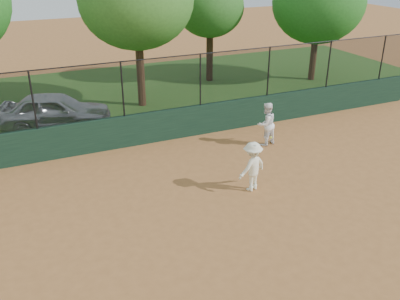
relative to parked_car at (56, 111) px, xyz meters
name	(u,v)px	position (x,y,z in m)	size (l,w,h in m)	color
ground	(206,228)	(2.59, -8.96, -0.74)	(80.00, 80.00, 0.00)	#A66835
back_wall	(139,129)	(2.59, -2.96, -0.14)	(26.00, 0.20, 1.20)	#163221
grass_strip	(104,99)	(2.59, 3.04, -0.73)	(36.00, 12.00, 0.01)	#244C17
parked_car	(56,111)	(0.00, 0.00, 0.00)	(1.74, 4.33, 1.48)	#A0A5A9
player_second	(266,124)	(6.88, -4.89, 0.08)	(0.79, 0.62, 1.63)	white
player_main	(252,166)	(4.71, -7.64, 0.04)	(1.14, 0.86, 1.85)	white
fence_assembly	(135,87)	(2.56, -2.96, 1.50)	(26.00, 0.06, 2.00)	black
tree_3	(210,8)	(8.69, 3.89, 3.14)	(3.60, 3.28, 5.46)	#372012
tree_4	(319,2)	(13.97, 1.78, 3.38)	(4.99, 4.53, 6.28)	#422917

